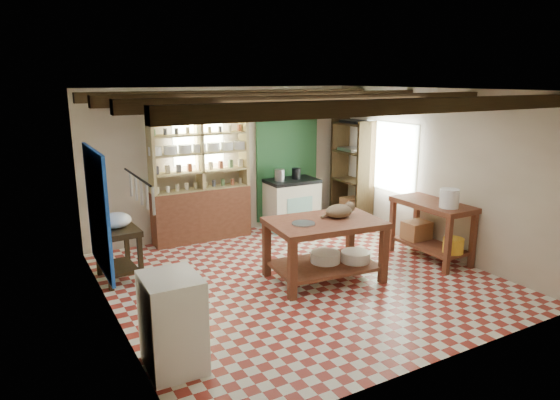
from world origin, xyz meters
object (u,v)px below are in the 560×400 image
white_cabinet (173,322)px  cat (339,211)px  right_counter (431,231)px  prep_table (119,254)px  work_table (324,250)px  stove (291,204)px

white_cabinet → cat: (2.76, 1.12, 0.48)m
white_cabinet → right_counter: size_ratio=0.74×
prep_table → right_counter: 4.64m
work_table → prep_table: (-2.49, 1.40, -0.05)m
work_table → cat: size_ratio=3.76×
prep_table → white_cabinet: (-0.02, -2.49, 0.09)m
stove → right_counter: stove is taller
cat → stove: bearing=71.2°
cat → prep_table: bearing=149.4°
prep_table → cat: size_ratio=1.88×
prep_table → stove: bearing=12.7°
stove → white_cabinet: 4.82m
work_table → right_counter: right_counter is taller
stove → cat: 2.45m
right_counter → white_cabinet: bearing=-167.8°
stove → prep_table: stove is taller
stove → right_counter: 2.69m
work_table → stove: (0.87, 2.34, 0.04)m
stove → white_cabinet: size_ratio=1.00×
work_table → right_counter: size_ratio=1.19×
work_table → prep_table: work_table is taller
stove → white_cabinet: (-3.38, -3.44, 0.01)m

